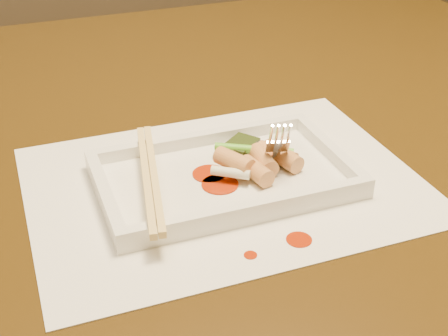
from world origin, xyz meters
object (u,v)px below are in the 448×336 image
object	(u,v)px
table	(134,194)
placemat	(224,183)
fork	(281,94)
chopstick_a	(146,177)
plate_base	(224,179)

from	to	relation	value
table	placemat	xyz separation A→B (m)	(0.06, -0.17, 0.10)
table	placemat	size ratio (longest dim) A/B	3.50
table	fork	xyz separation A→B (m)	(0.13, -0.15, 0.18)
chopstick_a	placemat	bearing A→B (deg)	0.00
chopstick_a	table	bearing A→B (deg)	83.73
plate_base	chopstick_a	distance (m)	0.08
placemat	chopstick_a	distance (m)	0.09
plate_base	table	bearing A→B (deg)	110.90
table	fork	world-z (taller)	fork
table	chopstick_a	bearing A→B (deg)	-96.27
chopstick_a	fork	world-z (taller)	fork
table	plate_base	world-z (taller)	plate_base
table	chopstick_a	size ratio (longest dim) A/B	7.04
placemat	chopstick_a	world-z (taller)	chopstick_a
chopstick_a	fork	xyz separation A→B (m)	(0.15, 0.02, 0.06)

